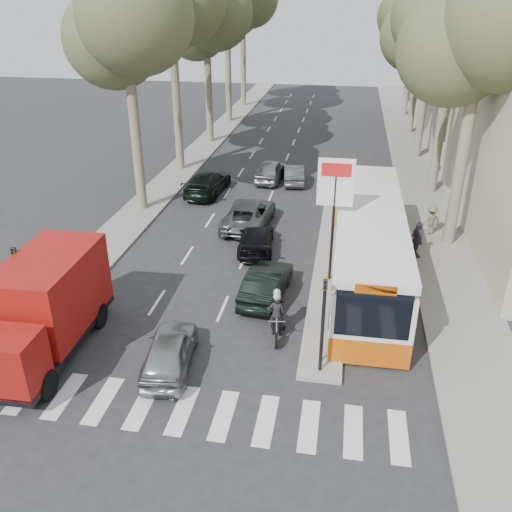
{
  "coord_description": "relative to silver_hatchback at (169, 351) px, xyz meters",
  "views": [
    {
      "loc": [
        3.6,
        -16.29,
        11.65
      ],
      "look_at": [
        0.17,
        3.79,
        1.6
      ],
      "focal_mm": 38.0,
      "sensor_mm": 36.0,
      "label": 1
    }
  ],
  "objects": [
    {
      "name": "pedestrian_far",
      "position": [
        10.0,
        12.87,
        0.24
      ],
      "size": [
        1.1,
        0.84,
        1.56
      ],
      "primitive_type": "imported",
      "rotation": [
        0.0,
        0.0,
        3.59
      ],
      "color": "#706554",
      "rests_on": "sidewalk_right"
    },
    {
      "name": "dark_hatchback",
      "position": [
        2.52,
        5.19,
        0.01
      ],
      "size": [
        1.86,
        4.21,
        1.35
      ],
      "primitive_type": "imported",
      "rotation": [
        0.0,
        0.0,
        3.03
      ],
      "color": "black",
      "rests_on": "ground"
    },
    {
      "name": "traffic_light_island",
      "position": [
        5.07,
        0.5,
        1.83
      ],
      "size": [
        0.16,
        0.41,
        3.6
      ],
      "color": "black",
      "rests_on": "ground"
    },
    {
      "name": "billboard",
      "position": [
        5.07,
        7.0,
        3.05
      ],
      "size": [
        1.5,
        12.1,
        5.6
      ],
      "color": "yellow",
      "rests_on": "ground"
    },
    {
      "name": "tree_l_a",
      "position": [
        -6.05,
        14.11,
        9.72
      ],
      "size": [
        7.4,
        7.2,
        14.1
      ],
      "color": "#6B604C",
      "rests_on": "ground"
    },
    {
      "name": "ground",
      "position": [
        1.82,
        2.0,
        -0.66
      ],
      "size": [
        120.0,
        120.0,
        0.0
      ],
      "primitive_type": "plane",
      "color": "#28282B",
      "rests_on": "ground"
    },
    {
      "name": "traffic_light_left",
      "position": [
        -5.78,
        1.0,
        1.83
      ],
      "size": [
        0.16,
        0.41,
        3.6
      ],
      "color": "black",
      "rests_on": "ground"
    },
    {
      "name": "tree_r_a",
      "position": [
        10.95,
        12.11,
        9.72
      ],
      "size": [
        7.4,
        7.2,
        14.1
      ],
      "color": "#6B604C",
      "rests_on": "ground"
    },
    {
      "name": "queue_car_e",
      "position": [
        -3.11,
        17.38,
        0.06
      ],
      "size": [
        2.34,
        5.06,
        1.43
      ],
      "primitive_type": "imported",
      "rotation": [
        0.0,
        0.0,
        3.07
      ],
      "color": "black",
      "rests_on": "ground"
    },
    {
      "name": "traffic_island",
      "position": [
        5.07,
        13.0,
        -0.58
      ],
      "size": [
        1.5,
        26.0,
        0.16
      ],
      "primitive_type": "cube",
      "color": "gray",
      "rests_on": "ground"
    },
    {
      "name": "red_truck",
      "position": [
        -4.48,
        0.22,
        1.15
      ],
      "size": [
        2.59,
        6.47,
        3.42
      ],
      "rotation": [
        0.0,
        0.0,
        0.02
      ],
      "color": "black",
      "rests_on": "ground"
    },
    {
      "name": "sidewalk_right",
      "position": [
        10.42,
        27.0,
        -0.6
      ],
      "size": [
        3.2,
        70.0,
        0.12
      ],
      "primitive_type": "cube",
      "color": "gray",
      "rests_on": "ground"
    },
    {
      "name": "median_left",
      "position": [
        -6.18,
        30.0,
        -0.6
      ],
      "size": [
        2.4,
        64.0,
        0.12
      ],
      "primitive_type": "cube",
      "color": "gray",
      "rests_on": "ground"
    },
    {
      "name": "pedestrian_near",
      "position": [
        9.02,
        9.96,
        0.36
      ],
      "size": [
        0.78,
        1.15,
        1.79
      ],
      "primitive_type": "imported",
      "rotation": [
        0.0,
        0.0,
        1.84
      ],
      "color": "#42334D",
      "rests_on": "sidewalk_right"
    },
    {
      "name": "motorcycle",
      "position": [
        3.29,
        2.71,
        0.17
      ],
      "size": [
        0.85,
        2.12,
        1.81
      ],
      "rotation": [
        0.0,
        0.0,
        0.13
      ],
      "color": "black",
      "rests_on": "ground"
    },
    {
      "name": "queue_car_c",
      "position": [
        0.43,
        20.61,
        0.05
      ],
      "size": [
        1.9,
        4.23,
        1.41
      ],
      "primitive_type": "imported",
      "rotation": [
        0.0,
        0.0,
        3.08
      ],
      "color": "#9C9DA4",
      "rests_on": "ground"
    },
    {
      "name": "building_far",
      "position": [
        17.32,
        36.0,
        7.34
      ],
      "size": [
        11.0,
        20.0,
        16.0
      ],
      "primitive_type": "cube",
      "color": "#B7A88E",
      "rests_on": "ground"
    },
    {
      "name": "queue_car_b",
      "position": [
        1.32,
        9.68,
        -0.06
      ],
      "size": [
        2.12,
        4.28,
        1.19
      ],
      "primitive_type": "imported",
      "rotation": [
        0.0,
        0.0,
        3.25
      ],
      "color": "black",
      "rests_on": "ground"
    },
    {
      "name": "city_bus",
      "position": [
        6.62,
        7.42,
        1.12
      ],
      "size": [
        2.91,
        12.81,
        3.37
      ],
      "rotation": [
        0.0,
        0.0,
        0.01
      ],
      "color": "#CF530B",
      "rests_on": "ground"
    },
    {
      "name": "silver_hatchback",
      "position": [
        0.0,
        0.0,
        0.0
      ],
      "size": [
        2.02,
        4.03,
        1.32
      ],
      "primitive_type": "imported",
      "rotation": [
        0.0,
        0.0,
        3.27
      ],
      "color": "#95989C",
      "rests_on": "ground"
    },
    {
      "name": "tree_r_c",
      "position": [
        10.85,
        28.11,
        9.03
      ],
      "size": [
        7.4,
        7.2,
        13.32
      ],
      "color": "#6B604C",
      "rests_on": "ground"
    },
    {
      "name": "tree_r_e",
      "position": [
        11.05,
        44.11,
        9.72
      ],
      "size": [
        7.4,
        7.2,
        14.1
      ],
      "color": "#6B604C",
      "rests_on": "ground"
    },
    {
      "name": "queue_car_d",
      "position": [
        2.05,
        20.38,
        -0.05
      ],
      "size": [
        1.76,
        3.82,
        1.21
      ],
      "primitive_type": "imported",
      "rotation": [
        0.0,
        0.0,
        3.27
      ],
      "color": "#4D4F55",
      "rests_on": "ground"
    },
    {
      "name": "tree_l_c",
      "position": [
        -5.95,
        30.11,
        9.38
      ],
      "size": [
        7.4,
        7.2,
        13.71
      ],
      "color": "#6B604C",
      "rests_on": "ground"
    },
    {
      "name": "queue_car_a",
      "position": [
        0.43,
        12.57,
        0.04
      ],
      "size": [
        2.49,
        5.11,
        1.4
      ],
      "primitive_type": "imported",
      "rotation": [
        0.0,
        0.0,
        3.11
      ],
      "color": "#4F5357",
      "rests_on": "ground"
    }
  ]
}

